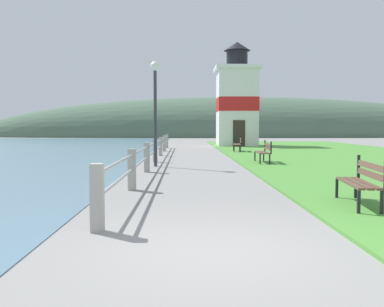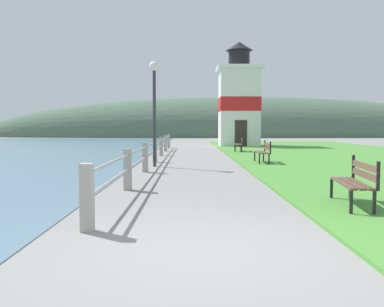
% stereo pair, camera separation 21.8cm
% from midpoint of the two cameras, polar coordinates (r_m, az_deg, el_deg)
% --- Properties ---
extents(ground_plane, '(160.00, 160.00, 0.00)m').
position_cam_midpoint_polar(ground_plane, '(5.32, 2.41, -12.88)').
color(ground_plane, gray).
extents(grass_verge, '(12.00, 44.63, 0.06)m').
position_cam_midpoint_polar(grass_verge, '(21.60, 20.97, -0.58)').
color(grass_verge, '#4C8E38').
rests_on(grass_verge, ground_plane).
extents(seawall_railing, '(0.18, 24.47, 0.98)m').
position_cam_midpoint_polar(seawall_railing, '(18.32, -5.27, 0.62)').
color(seawall_railing, '#A8A399').
rests_on(seawall_railing, ground_plane).
extents(park_bench_near, '(0.67, 1.70, 0.94)m').
position_cam_midpoint_polar(park_bench_near, '(8.47, 21.08, -3.25)').
color(park_bench_near, brown).
rests_on(park_bench_near, ground_plane).
extents(park_bench_midway, '(0.53, 1.65, 0.94)m').
position_cam_midpoint_polar(park_bench_midway, '(17.57, 9.26, 0.36)').
color(park_bench_midway, brown).
rests_on(park_bench_midway, ground_plane).
extents(park_bench_far, '(0.61, 1.67, 0.94)m').
position_cam_midpoint_polar(park_bench_far, '(25.40, 5.98, 1.37)').
color(park_bench_far, brown).
rests_on(park_bench_far, ground_plane).
extents(lighthouse, '(3.42, 3.42, 8.02)m').
position_cam_midpoint_polar(lighthouse, '(33.43, 5.80, 6.91)').
color(lighthouse, white).
rests_on(lighthouse, ground_plane).
extents(lamp_post, '(0.36, 0.36, 3.96)m').
position_cam_midpoint_polar(lamp_post, '(16.30, -5.32, 7.89)').
color(lamp_post, '#333338').
rests_on(lamp_post, ground_plane).
extents(distant_hillside, '(80.00, 16.00, 12.00)m').
position_cam_midpoint_polar(distant_hillside, '(65.40, 6.30, 2.24)').
color(distant_hillside, '#4C6651').
rests_on(distant_hillside, ground_plane).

